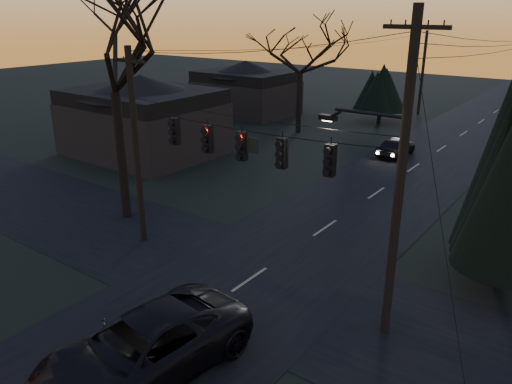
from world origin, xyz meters
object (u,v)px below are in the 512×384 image
Objects in this scene: utility_pole_left at (144,240)px; bare_tree_left at (110,35)px; utility_pole_far_l at (418,114)px; suv_near at (143,348)px; sedan_oncoming_a at (396,146)px; utility_pole_right at (384,331)px.

utility_pole_left is 9.28m from bare_tree_left.
utility_pole_left is 1.06× the size of utility_pole_far_l.
utility_pole_far_l is 42.57m from suv_near.
utility_pole_left is 36.00m from utility_pole_far_l.
sedan_oncoming_a is (-2.91, 26.17, -0.21)m from suv_near.
sedan_oncoming_a is (3.89, 20.15, 0.69)m from utility_pole_left.
bare_tree_left reaches higher than utility_pole_right.
sedan_oncoming_a is at bearing 110.69° from utility_pole_right.
bare_tree_left is 14.42m from suv_near.
utility_pole_left reaches higher than suv_near.
utility_pole_right reaches higher than utility_pole_far_l.
utility_pole_far_l is (0.00, 36.00, 0.00)m from utility_pole_left.
suv_near is 26.33m from sedan_oncoming_a.
suv_near reaches higher than sedan_oncoming_a.
bare_tree_left is 21.50m from sedan_oncoming_a.
utility_pole_right is 7.68m from suv_near.
suv_near is (6.80, -6.01, 0.90)m from utility_pole_left.
suv_near is at bearing -128.01° from utility_pole_right.
bare_tree_left reaches higher than utility_pole_far_l.
utility_pole_right reaches higher than suv_near.
utility_pole_left is at bearing 81.08° from sedan_oncoming_a.
utility_pole_far_l is 16.33m from sedan_oncoming_a.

